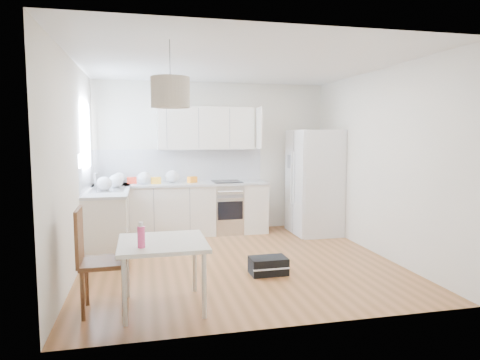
{
  "coord_description": "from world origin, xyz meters",
  "views": [
    {
      "loc": [
        -1.25,
        -5.67,
        1.75
      ],
      "look_at": [
        0.12,
        0.4,
        1.1
      ],
      "focal_mm": 32.0,
      "sensor_mm": 36.0,
      "label": 1
    }
  ],
  "objects_px": {
    "refrigerator": "(315,182)",
    "dining_chair": "(104,260)",
    "dining_table": "(163,248)",
    "gym_bag": "(268,266)"
  },
  "relations": [
    {
      "from": "refrigerator",
      "to": "dining_chair",
      "type": "relative_size",
      "value": 1.76
    },
    {
      "from": "refrigerator",
      "to": "dining_chair",
      "type": "distance_m",
      "value": 4.38
    },
    {
      "from": "refrigerator",
      "to": "gym_bag",
      "type": "bearing_deg",
      "value": -126.1
    },
    {
      "from": "dining_table",
      "to": "refrigerator",
      "type": "bearing_deg",
      "value": 44.39
    },
    {
      "from": "refrigerator",
      "to": "dining_table",
      "type": "xyz_separation_m",
      "value": [
        -2.8,
        -2.78,
        -0.3
      ]
    },
    {
      "from": "gym_bag",
      "to": "dining_chair",
      "type": "bearing_deg",
      "value": -159.67
    },
    {
      "from": "dining_table",
      "to": "gym_bag",
      "type": "bearing_deg",
      "value": 29.41
    },
    {
      "from": "dining_table",
      "to": "dining_chair",
      "type": "height_order",
      "value": "dining_chair"
    },
    {
      "from": "refrigerator",
      "to": "dining_table",
      "type": "relative_size",
      "value": 2.1
    },
    {
      "from": "dining_table",
      "to": "dining_chair",
      "type": "distance_m",
      "value": 0.58
    }
  ]
}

